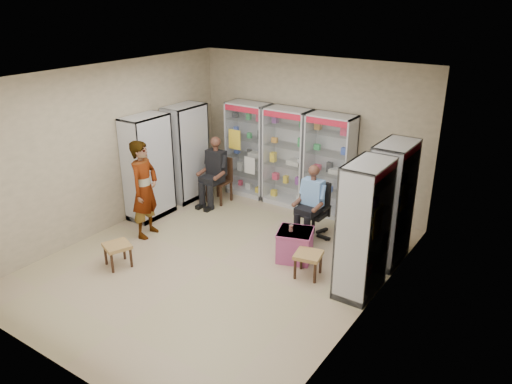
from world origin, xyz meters
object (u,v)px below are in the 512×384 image
Objects in this scene: cabinet_back_right at (329,166)px; seated_shopkeeper at (313,204)px; cabinet_right_near at (364,229)px; standing_man at (145,189)px; cabinet_right_far at (391,204)px; office_chair at (314,210)px; pink_trunk at (295,245)px; woven_stool_b at (118,255)px; cabinet_back_mid at (287,157)px; woven_stool_a at (308,265)px; cabinet_left_far at (186,153)px; cabinet_left_near at (148,167)px; cabinet_back_left at (249,149)px; wooden_chair at (219,180)px.

seated_shopkeeper is (0.24, -1.10, -0.36)m from cabinet_back_right.
standing_man is (-3.91, -0.44, -0.11)m from cabinet_right_near.
cabinet_right_near is (0.00, -1.10, 0.00)m from cabinet_right_far.
office_chair is 3.02m from standing_man.
cabinet_back_right is at bearing 36.16° from cabinet_right_near.
office_chair is at bearing 92.67° from seated_shopkeeper.
pink_trunk is 1.38× the size of woven_stool_b.
cabinet_back_mid is 5.17× the size of woven_stool_b.
cabinet_back_mid is 1.98× the size of office_chair.
woven_stool_b is (-2.68, -1.43, -0.00)m from woven_stool_a.
office_chair is 1.90× the size of pink_trunk.
seated_shopkeeper is at bearing 51.33° from woven_stool_b.
pink_trunk is at bearing -79.02° from cabinet_back_right.
cabinet_right_near is at bearing -12.11° from pink_trunk.
cabinet_left_far reaches higher than pink_trunk.
cabinet_back_mid is 1.00× the size of cabinet_back_right.
cabinet_back_mid reaches higher than office_chair.
cabinet_left_near is 1.13× the size of standing_man.
office_chair is 0.95m from pink_trunk.
cabinet_back_left is 1.55× the size of seated_shopkeeper.
wooden_chair is at bearing -161.25° from cabinet_back_right.
cabinet_back_left is 2.70m from standing_man.
cabinet_right_near and cabinet_left_near have the same top height.
pink_trunk is at bearing 141.69° from woven_stool_a.
cabinet_back_right and cabinet_right_near have the same top height.
woven_stool_a is at bearing 69.33° from cabinet_left_far.
cabinet_right_near is (2.58, -2.23, 0.00)m from cabinet_back_mid.
cabinet_left_far is at bearing -135.00° from cabinet_back_left.
cabinet_back_mid is 1.00× the size of cabinet_right_far.
cabinet_back_right is 1.00× the size of cabinet_left_far.
cabinet_left_far is at bearing -161.81° from cabinet_back_right.
cabinet_right_near is 1.82m from seated_shopkeeper.
cabinet_right_far is 1.13× the size of standing_man.
cabinet_left_far is 3.75× the size of pink_trunk.
cabinet_right_near is 1.15m from woven_stool_a.
standing_man reaches higher than woven_stool_a.
cabinet_left_near reaches higher than woven_stool_b.
office_chair is 0.79× the size of seated_shopkeeper.
cabinet_right_far is 1.00× the size of cabinet_left_near.
wooden_chair is (-2.15, -0.73, -0.53)m from cabinet_back_right.
cabinet_left_far is at bearing 108.95° from woven_stool_b.
cabinet_right_far and cabinet_left_far have the same top height.
cabinet_back_mid is 1.66m from seated_shopkeeper.
cabinet_back_left and cabinet_right_near have the same top height.
woven_stool_a is at bearing -70.53° from cabinet_back_right.
pink_trunk is at bearing -25.96° from wooden_chair.
cabinet_back_left is 1.13× the size of standing_man.
cabinet_back_left and cabinet_left_near have the same top height.
woven_stool_a is at bearing 145.25° from cabinet_right_far.
cabinet_left_near is 1.55× the size of seated_shopkeeper.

